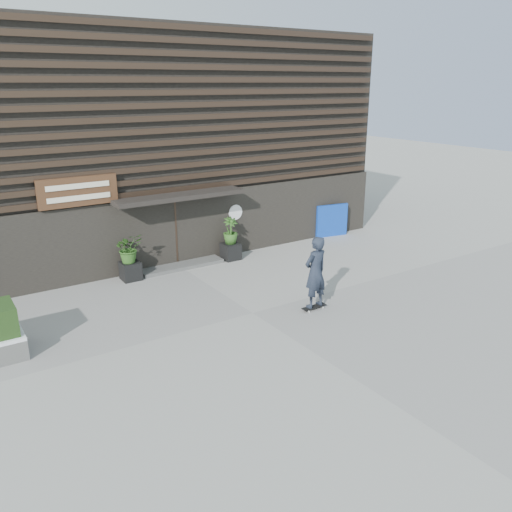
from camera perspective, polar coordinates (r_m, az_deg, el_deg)
ground at (r=14.74m, az=-0.38°, el=-6.24°), size 80.00×80.00×0.00m
entrance_step at (r=18.47m, az=-8.16°, el=-1.03°), size 3.00×0.80×0.12m
planter_pot_left at (r=17.55m, az=-13.51°, el=-1.58°), size 0.60×0.60×0.60m
bamboo_left at (r=17.31m, az=-13.70°, el=0.85°), size 0.86×0.75×0.96m
planter_pot_right at (r=19.06m, az=-2.77°, el=0.52°), size 0.60×0.60×0.60m
bamboo_right at (r=18.84m, az=-2.81°, el=2.78°), size 0.54×0.54×0.96m
blue_tarp at (r=22.09m, az=8.27°, el=3.85°), size 1.43×0.35×1.34m
building at (r=22.53m, az=-14.63°, el=12.33°), size 18.00×11.00×8.00m
skateboarder at (r=14.64m, az=6.49°, el=-1.79°), size 0.80×0.57×2.16m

